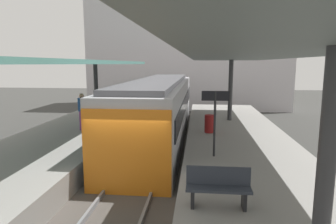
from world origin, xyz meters
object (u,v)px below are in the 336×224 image
at_px(commuter_train, 159,109).
at_px(passenger_near_bench, 82,111).
at_px(litter_bin, 209,124).
at_px(platform_sign, 215,109).
at_px(platform_bench, 218,186).

xyz_separation_m(commuter_train, passenger_near_bench, (-3.35, -2.21, 0.17)).
xyz_separation_m(commuter_train, litter_bin, (2.58, -2.11, -0.33)).
relative_size(commuter_train, passenger_near_bench, 8.41).
xyz_separation_m(platform_sign, litter_bin, (-0.04, 3.58, -1.22)).
bearing_deg(passenger_near_bench, litter_bin, 0.98).
bearing_deg(passenger_near_bench, platform_sign, -30.23).
xyz_separation_m(litter_bin, passenger_near_bench, (-5.93, -0.10, 0.50)).
relative_size(commuter_train, platform_sign, 6.60).
distance_m(commuter_train, litter_bin, 3.35).
xyz_separation_m(platform_bench, litter_bin, (0.05, 7.20, -0.06)).
height_order(platform_bench, litter_bin, platform_bench).
relative_size(platform_bench, passenger_near_bench, 0.81).
bearing_deg(passenger_near_bench, platform_bench, -50.35).
bearing_deg(litter_bin, platform_bench, -90.39).
bearing_deg(platform_sign, passenger_near_bench, 149.77).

